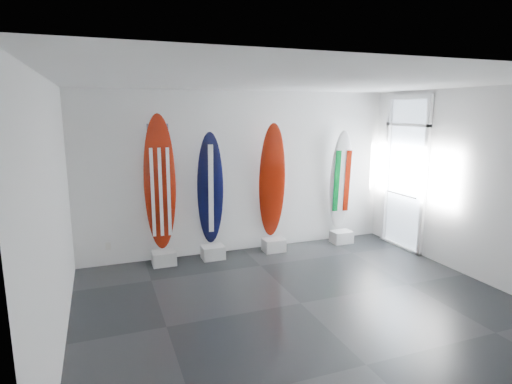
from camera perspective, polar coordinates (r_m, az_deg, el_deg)
name	(u,v)px	position (r m, az deg, el deg)	size (l,w,h in m)	color
floor	(301,303)	(6.08, 6.07, -14.80)	(6.00, 6.00, 0.00)	black
ceiling	(305,81)	(5.49, 6.73, 14.70)	(6.00, 6.00, 0.00)	white
wall_back	(242,173)	(7.87, -1.88, 2.66)	(6.00, 6.00, 0.00)	white
wall_front	(449,259)	(3.63, 24.73, -8.32)	(6.00, 6.00, 0.00)	white
wall_left	(53,218)	(5.03, -25.81, -3.20)	(5.00, 5.00, 0.00)	white
wall_right	(474,184)	(7.43, 27.48, 0.93)	(5.00, 5.00, 0.00)	white
display_block_usa	(164,258)	(7.55, -12.39, -8.77)	(0.40, 0.30, 0.24)	silver
surfboard_usa	(160,184)	(7.32, -12.92, 1.12)	(0.53, 0.08, 2.36)	maroon
display_block_navy	(213,252)	(7.71, -5.86, -8.14)	(0.40, 0.30, 0.24)	silver
surfboard_navy	(210,189)	(7.51, -6.23, 0.37)	(0.47, 0.08, 2.06)	black
display_block_swiss	(274,245)	(8.07, 2.42, -7.20)	(0.40, 0.30, 0.24)	silver
surfboard_swiss	(272,182)	(7.87, 2.20, 1.43)	(0.50, 0.08, 2.20)	maroon
display_block_italy	(341,237)	(8.74, 11.52, -5.99)	(0.40, 0.30, 0.24)	silver
surfboard_italy	(341,181)	(8.57, 11.46, 1.46)	(0.46, 0.08, 2.03)	white
wall_outlet	(108,246)	(7.70, -19.44, -6.95)	(0.09, 0.02, 0.13)	silver
glass_door	(405,175)	(8.52, 19.59, 2.16)	(0.12, 1.16, 2.85)	white
balcony	(454,216)	(9.59, 25.34, -2.97)	(2.80, 2.20, 1.20)	slate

